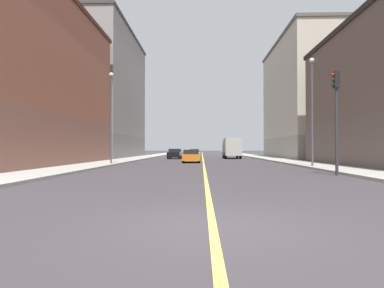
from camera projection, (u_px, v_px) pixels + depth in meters
The scene contains 14 objects.
ground_plane at pixel (213, 226), 6.19m from camera, with size 400.00×400.00×0.00m, color #373236.
sidewalk_left at pixel (258, 157), 54.90m from camera, with size 3.29×168.00×0.15m, color #9E9B93.
sidewalk_right at pixel (148, 157), 55.43m from camera, with size 3.29×168.00×0.15m, color #9E9B93.
lane_center_stripe at pixel (203, 157), 55.16m from camera, with size 0.16×154.00×0.01m, color #E5D14C.
building_left_mid at pixel (309, 100), 47.92m from camera, with size 9.65×20.89×17.00m.
building_right_corner at pixel (12, 79), 26.61m from camera, with size 9.65×23.61×14.03m.
building_right_midblock at pixel (102, 95), 50.75m from camera, with size 9.65×22.56×19.27m.
traffic_light_left_near at pixel (336, 108), 17.82m from camera, with size 0.40×0.32×5.63m.
street_lamp_left_near at pixel (312, 101), 24.74m from camera, with size 0.36×0.36×8.10m.
street_lamp_right_near at pixel (111, 109), 28.82m from camera, with size 0.36×0.36×7.95m.
car_orange at pixel (191, 156), 34.04m from camera, with size 1.92×4.05×1.32m.
car_black at pixel (175, 154), 46.09m from camera, with size 1.92×4.06×1.40m.
car_white at pixel (194, 153), 59.24m from camera, with size 2.03×4.33×1.33m.
box_truck at pixel (232, 148), 47.29m from camera, with size 2.33×6.57×2.87m.
Camera 1 is at (-0.21, -6.22, 1.47)m, focal length 30.89 mm.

